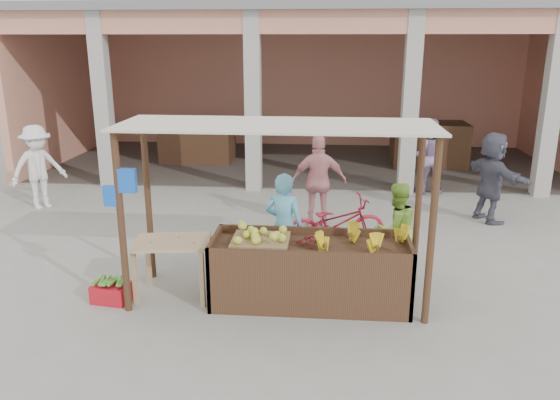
# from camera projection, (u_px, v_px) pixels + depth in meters

# --- Properties ---
(ground) EXTENTS (60.00, 60.00, 0.00)m
(ground) POSITION_uv_depth(u_px,v_px,m) (273.00, 300.00, 7.41)
(ground) COLOR gray
(ground) RESTS_ON ground
(market_building) EXTENTS (14.40, 6.40, 4.20)m
(market_building) POSITION_uv_depth(u_px,v_px,m) (306.00, 65.00, 15.16)
(market_building) COLOR tan
(market_building) RESTS_ON ground
(fruit_stall) EXTENTS (2.60, 0.95, 0.80)m
(fruit_stall) POSITION_uv_depth(u_px,v_px,m) (310.00, 274.00, 7.25)
(fruit_stall) COLOR #4C2E1E
(fruit_stall) RESTS_ON ground
(stall_awning) EXTENTS (4.09, 1.35, 2.39)m
(stall_awning) POSITION_uv_depth(u_px,v_px,m) (272.00, 156.00, 6.90)
(stall_awning) COLOR #4C2E1E
(stall_awning) RESTS_ON ground
(banana_heap) EXTENTS (1.11, 0.60, 0.20)m
(banana_heap) POSITION_uv_depth(u_px,v_px,m) (361.00, 240.00, 7.05)
(banana_heap) COLOR gold
(banana_heap) RESTS_ON fruit_stall
(melon_tray) EXTENTS (0.75, 0.65, 0.20)m
(melon_tray) POSITION_uv_depth(u_px,v_px,m) (261.00, 236.00, 7.22)
(melon_tray) COLOR olive
(melon_tray) RESTS_ON fruit_stall
(berry_heap) EXTENTS (0.42, 0.34, 0.13)m
(berry_heap) POSITION_uv_depth(u_px,v_px,m) (312.00, 240.00, 7.17)
(berry_heap) COLOR maroon
(berry_heap) RESTS_ON fruit_stall
(side_table) EXTENTS (1.10, 0.83, 0.81)m
(side_table) POSITION_uv_depth(u_px,v_px,m) (173.00, 250.00, 7.33)
(side_table) COLOR tan
(side_table) RESTS_ON ground
(papaya_pile) EXTENTS (0.74, 0.42, 0.21)m
(papaya_pile) POSITION_uv_depth(u_px,v_px,m) (172.00, 233.00, 7.27)
(papaya_pile) COLOR #4B922F
(papaya_pile) RESTS_ON side_table
(red_crate) EXTENTS (0.52, 0.41, 0.25)m
(red_crate) POSITION_uv_depth(u_px,v_px,m) (112.00, 293.00, 7.34)
(red_crate) COLOR red
(red_crate) RESTS_ON ground
(plantain_bundle) EXTENTS (0.39, 0.27, 0.08)m
(plantain_bundle) POSITION_uv_depth(u_px,v_px,m) (111.00, 281.00, 7.29)
(plantain_bundle) COLOR #528F34
(plantain_bundle) RESTS_ON red_crate
(produce_sacks) EXTENTS (0.85, 0.53, 0.64)m
(produce_sacks) POSITION_uv_depth(u_px,v_px,m) (428.00, 183.00, 12.10)
(produce_sacks) COLOR maroon
(produce_sacks) RESTS_ON ground
(vendor_blue) EXTENTS (0.74, 0.62, 1.70)m
(vendor_blue) POSITION_uv_depth(u_px,v_px,m) (284.00, 223.00, 7.87)
(vendor_blue) COLOR #5FBADC
(vendor_blue) RESTS_ON ground
(vendor_green) EXTENTS (0.83, 0.69, 1.49)m
(vendor_green) POSITION_uv_depth(u_px,v_px,m) (396.00, 227.00, 8.03)
(vendor_green) COLOR #8CC03E
(vendor_green) RESTS_ON ground
(motorcycle) EXTENTS (1.08, 1.91, 0.94)m
(motorcycle) POSITION_uv_depth(u_px,v_px,m) (335.00, 223.00, 9.06)
(motorcycle) COLOR #AA1A2E
(motorcycle) RESTS_ON ground
(shopper_a) EXTENTS (1.24, 1.30, 1.87)m
(shopper_a) POSITION_uv_depth(u_px,v_px,m) (38.00, 164.00, 11.19)
(shopper_a) COLOR white
(shopper_a) RESTS_ON ground
(shopper_b) EXTENTS (1.13, 0.67, 1.86)m
(shopper_b) POSITION_uv_depth(u_px,v_px,m) (319.00, 179.00, 10.05)
(shopper_b) COLOR #D88A8D
(shopper_b) RESTS_ON ground
(shopper_d) EXTENTS (1.30, 1.83, 1.84)m
(shopper_d) POSITION_uv_depth(u_px,v_px,m) (492.00, 175.00, 10.37)
(shopper_d) COLOR #4D4D5B
(shopper_d) RESTS_ON ground
(shopper_f) EXTENTS (0.91, 0.53, 1.87)m
(shopper_f) POSITION_uv_depth(u_px,v_px,m) (428.00, 153.00, 12.32)
(shopper_f) COLOR gray
(shopper_f) RESTS_ON ground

